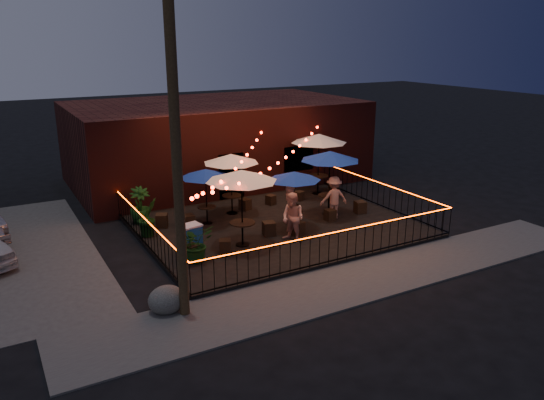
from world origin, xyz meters
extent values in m
plane|color=black|center=(0.00, 0.00, 0.00)|extent=(110.00, 110.00, 0.00)
cube|color=black|center=(0.00, 2.00, 0.07)|extent=(10.00, 8.00, 0.15)
cube|color=#464341|center=(0.00, -3.25, 0.03)|extent=(18.00, 2.50, 0.05)
cube|color=#3C1310|center=(1.00, 10.00, 2.00)|extent=(14.00, 8.00, 4.00)
cube|color=black|center=(0.00, 6.12, 1.10)|extent=(1.20, 0.24, 2.20)
cube|color=black|center=(3.50, 6.12, 1.60)|extent=(1.60, 0.24, 1.20)
cylinder|color=#322414|center=(-5.40, -2.60, 4.00)|extent=(0.26, 0.26, 8.00)
cube|color=black|center=(0.00, -2.00, 0.23)|extent=(10.00, 0.04, 0.04)
cube|color=black|center=(0.00, -2.00, 1.15)|extent=(10.00, 0.04, 0.04)
cube|color=#E63700|center=(0.00, -2.00, 1.18)|extent=(10.00, 0.03, 0.02)
cube|color=black|center=(-5.00, 2.00, 0.23)|extent=(0.04, 8.00, 0.04)
cube|color=black|center=(-5.00, 2.00, 1.15)|extent=(0.04, 8.00, 0.04)
cube|color=#E63700|center=(-5.00, 2.00, 1.18)|extent=(0.03, 8.00, 0.02)
cube|color=black|center=(5.00, 2.00, 0.23)|extent=(0.04, 8.00, 0.04)
cube|color=black|center=(5.00, 2.00, 1.15)|extent=(0.04, 8.00, 0.04)
cube|color=#E63700|center=(5.00, 2.00, 1.18)|extent=(0.03, 8.00, 0.02)
cylinder|color=black|center=(-2.04, 0.77, 0.17)|extent=(0.49, 0.49, 0.03)
cylinder|color=black|center=(-2.04, 0.77, 0.56)|extent=(0.07, 0.07, 0.80)
cylinder|color=black|center=(-2.04, 0.77, 0.97)|extent=(0.89, 0.89, 0.04)
cylinder|color=black|center=(-2.04, 0.77, 1.48)|extent=(0.05, 0.05, 2.66)
cone|color=silver|center=(-2.04, 0.77, 2.64)|extent=(2.99, 2.99, 0.39)
cylinder|color=black|center=(-2.24, 3.47, 0.16)|extent=(0.39, 0.39, 0.03)
cylinder|color=black|center=(-2.24, 3.47, 0.48)|extent=(0.05, 0.05, 0.64)
cylinder|color=black|center=(-2.24, 3.47, 0.81)|extent=(0.71, 0.71, 0.04)
cylinder|color=black|center=(-2.24, 3.47, 1.22)|extent=(0.04, 0.04, 2.14)
cone|color=navy|center=(-2.24, 3.47, 2.15)|extent=(2.48, 2.48, 0.31)
cylinder|color=black|center=(0.41, 1.39, 0.16)|extent=(0.40, 0.40, 0.03)
cylinder|color=black|center=(0.41, 1.39, 0.49)|extent=(0.05, 0.05, 0.65)
cylinder|color=black|center=(0.41, 1.39, 0.82)|extent=(0.72, 0.72, 0.04)
cylinder|color=black|center=(0.41, 1.39, 1.24)|extent=(0.04, 0.04, 2.17)
cone|color=navy|center=(0.41, 1.39, 2.19)|extent=(2.48, 2.48, 0.32)
cylinder|color=black|center=(-0.87, 4.11, 0.17)|extent=(0.45, 0.45, 0.03)
cylinder|color=black|center=(-0.87, 4.11, 0.53)|extent=(0.06, 0.06, 0.74)
cylinder|color=black|center=(-0.87, 4.11, 0.91)|extent=(0.82, 0.82, 0.04)
cylinder|color=black|center=(-0.87, 4.11, 1.38)|extent=(0.04, 0.04, 2.45)
cone|color=silver|center=(-0.87, 4.11, 2.45)|extent=(2.41, 2.41, 0.36)
cylinder|color=black|center=(2.51, 2.10, 0.17)|extent=(0.47, 0.47, 0.03)
cylinder|color=black|center=(2.51, 2.10, 0.55)|extent=(0.06, 0.06, 0.78)
cylinder|color=black|center=(2.51, 2.10, 0.95)|extent=(0.86, 0.86, 0.04)
cylinder|color=black|center=(2.51, 2.10, 1.45)|extent=(0.05, 0.05, 2.59)
cone|color=navy|center=(2.51, 2.10, 2.58)|extent=(2.94, 2.94, 0.38)
cylinder|color=black|center=(3.80, 4.80, 0.17)|extent=(0.50, 0.50, 0.03)
cylinder|color=black|center=(3.80, 4.80, 0.57)|extent=(0.07, 0.07, 0.83)
cylinder|color=black|center=(3.80, 4.80, 1.00)|extent=(0.92, 0.92, 0.05)
cylinder|color=black|center=(3.80, 4.80, 1.53)|extent=(0.05, 0.05, 2.75)
cone|color=silver|center=(3.80, 4.80, 2.73)|extent=(3.24, 3.24, 0.40)
cube|color=black|center=(-3.98, 0.51, 0.39)|extent=(0.52, 0.52, 0.47)
cube|color=black|center=(-2.84, 0.46, 0.38)|extent=(0.51, 0.51, 0.45)
cube|color=black|center=(-3.90, 3.92, 0.40)|extent=(0.57, 0.57, 0.51)
cube|color=black|center=(-3.04, 3.37, 0.40)|extent=(0.44, 0.44, 0.50)
cube|color=black|center=(-0.78, 1.17, 0.40)|extent=(0.51, 0.51, 0.51)
cube|color=black|center=(0.13, 0.68, 0.40)|extent=(0.54, 0.54, 0.51)
cube|color=black|center=(-0.21, 4.25, 0.38)|extent=(0.51, 0.51, 0.47)
cube|color=black|center=(1.09, 4.39, 0.36)|extent=(0.44, 0.44, 0.42)
cube|color=black|center=(2.12, 1.42, 0.37)|extent=(0.38, 0.38, 0.44)
cube|color=black|center=(3.73, 1.59, 0.40)|extent=(0.49, 0.49, 0.50)
cube|color=black|center=(2.50, 4.32, 0.35)|extent=(0.40, 0.40, 0.40)
cube|color=black|center=(4.50, 4.55, 0.35)|extent=(0.41, 0.41, 0.41)
imported|color=beige|center=(0.05, 1.02, 1.07)|extent=(0.49, 0.70, 1.85)
imported|color=beige|center=(-0.34, 0.22, 1.04)|extent=(0.93, 1.04, 1.77)
imported|color=tan|center=(2.41, 1.62, 1.00)|extent=(1.22, 0.89, 1.70)
imported|color=#143A0D|center=(-3.95, 0.26, 0.76)|extent=(1.27, 1.16, 1.22)
imported|color=#153C12|center=(-4.60, 3.27, 0.85)|extent=(0.95, 0.87, 1.40)
imported|color=#0F350C|center=(-4.46, 4.80, 0.85)|extent=(0.82, 0.82, 1.41)
cube|color=#1752AD|center=(-3.84, 1.04, 0.61)|extent=(0.76, 0.59, 0.92)
cube|color=silver|center=(-3.84, 1.04, 1.09)|extent=(0.81, 0.64, 0.06)
ellipsoid|color=#3F3F3A|center=(-5.77, -2.23, 0.37)|extent=(1.11, 1.01, 0.74)
camera|label=1|loc=(-9.51, -14.68, 7.04)|focal=35.00mm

